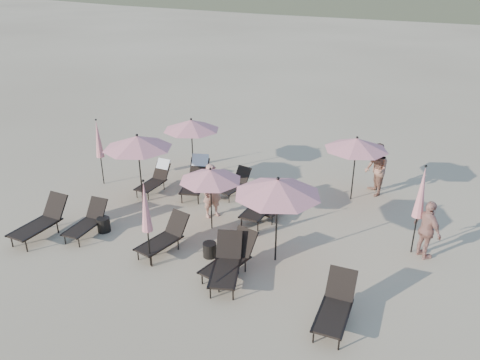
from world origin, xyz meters
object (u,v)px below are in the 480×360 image
at_px(lounger_2, 165,237).
at_px(lounger_8, 235,184).
at_px(lounger_3, 231,258).
at_px(umbrella_open_4, 357,144).
at_px(lounger_1, 87,221).
at_px(umbrella_closed_2, 98,139).
at_px(lounger_9, 261,204).
at_px(side_table_1, 210,250).
at_px(umbrella_open_2, 278,187).
at_px(umbrella_open_3, 191,125).
at_px(lounger_10, 274,203).
at_px(umbrella_open_0, 137,142).
at_px(side_table_0, 104,225).
at_px(umbrella_open_1, 210,175).
at_px(lounger_0, 41,220).
at_px(lounger_5, 335,305).
at_px(beachgoer_a, 212,191).
at_px(lounger_7, 196,177).
at_px(umbrella_closed_0, 146,207).
at_px(lounger_4, 226,263).
at_px(beachgoer_c, 427,230).
at_px(beachgoer_b, 376,170).
at_px(lounger_6, 155,178).

distance_m(lounger_2, lounger_8, 4.18).
xyz_separation_m(lounger_3, umbrella_open_4, (1.86, 5.67, 1.55)).
xyz_separation_m(lounger_1, umbrella_closed_2, (-2.00, 3.08, 1.31)).
distance_m(lounger_1, lounger_9, 5.31).
distance_m(umbrella_closed_2, side_table_1, 6.63).
bearing_deg(umbrella_open_2, umbrella_open_3, 140.18).
relative_size(lounger_1, lounger_10, 1.05).
height_order(umbrella_open_0, side_table_0, umbrella_open_0).
distance_m(lounger_3, umbrella_open_1, 2.74).
bearing_deg(lounger_0, lounger_5, 0.54).
bearing_deg(umbrella_open_2, umbrella_open_0, 165.36).
relative_size(umbrella_open_3, beachgoer_a, 1.28).
height_order(lounger_7, umbrella_closed_2, umbrella_closed_2).
distance_m(lounger_0, lounger_10, 7.09).
distance_m(lounger_9, umbrella_closed_0, 4.26).
height_order(lounger_8, umbrella_open_0, umbrella_open_0).
xyz_separation_m(lounger_5, umbrella_open_3, (-7.07, 5.92, 1.55)).
distance_m(lounger_7, side_table_0, 3.82).
bearing_deg(side_table_1, umbrella_open_1, 115.95).
height_order(lounger_4, side_table_1, lounger_4).
bearing_deg(umbrella_open_2, umbrella_closed_0, -150.56).
relative_size(lounger_2, beachgoer_a, 0.98).
relative_size(lounger_0, side_table_1, 4.49).
bearing_deg(lounger_1, lounger_10, 33.91).
distance_m(umbrella_closed_2, beachgoer_c, 11.26).
bearing_deg(umbrella_open_1, beachgoer_b, 48.51).
bearing_deg(beachgoer_a, lounger_2, -149.77).
height_order(lounger_0, beachgoer_c, beachgoer_c).
relative_size(lounger_3, lounger_7, 0.92).
relative_size(lounger_3, lounger_4, 0.98).
xyz_separation_m(lounger_6, lounger_8, (2.72, 0.91, -0.08)).
distance_m(lounger_1, beachgoer_a, 3.86).
xyz_separation_m(lounger_2, umbrella_open_0, (-2.40, 2.27, 1.71)).
distance_m(lounger_3, lounger_8, 4.77).
height_order(lounger_9, umbrella_open_3, umbrella_open_3).
distance_m(lounger_4, umbrella_open_0, 5.58).
xyz_separation_m(lounger_1, lounger_9, (4.31, 3.10, 0.05)).
distance_m(lounger_10, umbrella_closed_2, 6.74).
bearing_deg(lounger_7, side_table_1, -71.18).
xyz_separation_m(lounger_0, umbrella_closed_0, (3.81, 0.03, 1.25)).
height_order(umbrella_closed_0, beachgoer_b, umbrella_closed_0).
height_order(lounger_0, side_table_1, lounger_0).
bearing_deg(umbrella_open_0, umbrella_open_4, 26.66).
bearing_deg(lounger_0, lounger_8, 52.69).
relative_size(umbrella_open_3, umbrella_closed_2, 0.91).
height_order(lounger_7, lounger_9, lounger_7).
xyz_separation_m(umbrella_open_0, beachgoer_a, (2.65, 0.11, -1.27)).
xyz_separation_m(lounger_6, umbrella_closed_0, (2.57, -4.05, 1.28)).
relative_size(umbrella_open_1, umbrella_open_3, 0.88).
xyz_separation_m(lounger_8, umbrella_open_2, (2.79, -3.30, 1.79)).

